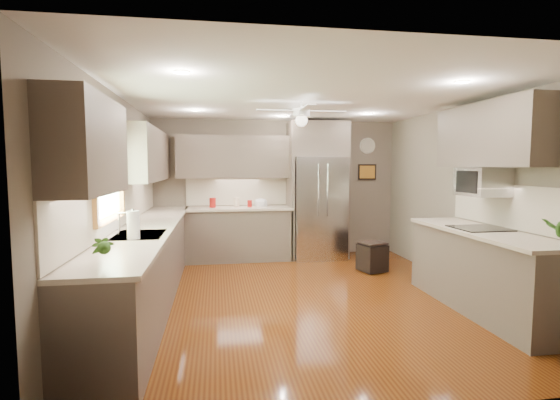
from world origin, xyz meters
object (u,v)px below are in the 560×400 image
object	(u,v)px
potted_plant_left	(101,246)
microwave	(482,182)
canister_a	(213,203)
canister_d	(250,204)
potted_plant_right	(559,229)
soap_bottle	(133,221)
canister_c	(237,202)
refrigerator	(318,192)
stool	(372,257)
bowl	(261,205)
paper_towel	(133,225)

from	to	relation	value
potted_plant_left	microwave	size ratio (longest dim) A/B	0.54
canister_a	canister_d	size ratio (longest dim) A/B	1.44
potted_plant_right	soap_bottle	bearing A→B (deg)	156.63
microwave	potted_plant_left	bearing A→B (deg)	-161.58
potted_plant_left	potted_plant_right	bearing A→B (deg)	1.16
canister_d	canister_a	bearing A→B (deg)	177.78
canister_a	canister_c	bearing A→B (deg)	5.19
refrigerator	canister_a	bearing A→B (deg)	178.19
microwave	canister_d	bearing A→B (deg)	132.99
potted_plant_left	refrigerator	size ratio (longest dim) A/B	0.12
potted_plant_left	refrigerator	bearing A→B (deg)	56.71
soap_bottle	potted_plant_left	bearing A→B (deg)	-85.89
stool	canister_c	bearing A→B (deg)	149.53
microwave	canister_a	bearing A→B (deg)	139.19
bowl	microwave	world-z (taller)	microwave
stool	refrigerator	bearing A→B (deg)	118.46
microwave	canister_c	bearing A→B (deg)	134.80
bowl	refrigerator	size ratio (longest dim) A/B	0.09
soap_bottle	canister_d	bearing A→B (deg)	55.68
potted_plant_left	potted_plant_right	size ratio (longest dim) A/B	0.87
canister_a	bowl	world-z (taller)	canister_a
canister_a	potted_plant_right	world-z (taller)	potted_plant_right
canister_c	refrigerator	world-z (taller)	refrigerator
canister_c	stool	size ratio (longest dim) A/B	0.36
bowl	microwave	bearing A→B (deg)	-49.69
canister_d	paper_towel	xyz separation A→B (m)	(-1.40, -2.97, 0.08)
canister_d	bowl	distance (m)	0.21
potted_plant_left	microwave	distance (m)	4.21
canister_d	refrigerator	world-z (taller)	refrigerator
potted_plant_left	refrigerator	xyz separation A→B (m)	(2.65, 4.03, 0.10)
canister_d	potted_plant_right	distance (m)	4.67
soap_bottle	bowl	size ratio (longest dim) A/B	0.79
refrigerator	bowl	bearing A→B (deg)	176.45
canister_c	paper_towel	bearing A→B (deg)	-111.08
soap_bottle	refrigerator	bearing A→B (deg)	38.78
canister_d	paper_towel	distance (m)	3.29
canister_a	potted_plant_left	bearing A→B (deg)	-100.64
canister_d	soap_bottle	size ratio (longest dim) A/B	0.68
canister_d	refrigerator	xyz separation A→B (m)	(1.23, -0.03, 0.19)
refrigerator	stool	world-z (taller)	refrigerator
bowl	microwave	distance (m)	3.67
bowl	refrigerator	world-z (taller)	refrigerator
canister_c	soap_bottle	bearing A→B (deg)	-119.49
refrigerator	stool	bearing A→B (deg)	-61.54
canister_c	canister_d	bearing A→B (deg)	-15.41
potted_plant_left	stool	distance (m)	4.45
potted_plant_right	bowl	bearing A→B (deg)	119.09
stool	soap_bottle	bearing A→B (deg)	-161.80
microwave	potted_plant_right	bearing A→B (deg)	-95.38
potted_plant_right	microwave	bearing A→B (deg)	84.62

